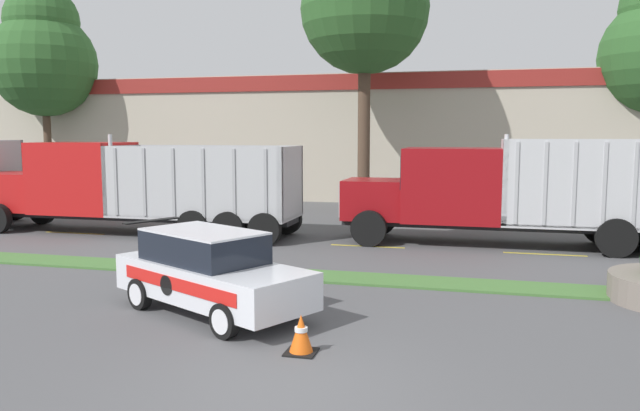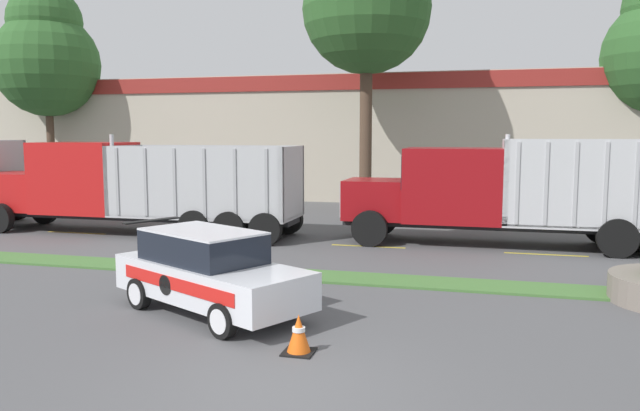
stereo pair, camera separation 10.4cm
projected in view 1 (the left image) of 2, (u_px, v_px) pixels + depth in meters
The scene contains 12 objects.
ground_plane at pixel (283, 390), 8.81m from camera, with size 600.00×600.00×0.00m, color #515154.
grass_verge at pixel (367, 279), 15.39m from camera, with size 120.00×1.24×0.06m, color #477538.
centre_line_2 at pixel (75, 233), 22.69m from camera, with size 2.40×0.14×0.01m, color yellow.
centre_line_3 at pixel (212, 239), 21.37m from camera, with size 2.40×0.14×0.01m, color yellow.
centre_line_4 at pixel (367, 246), 20.04m from camera, with size 2.40×0.14×0.01m, color yellow.
centre_line_5 at pixel (545, 254), 18.71m from camera, with size 2.40×0.14×0.01m, color yellow.
dump_truck_mid at pixel (106, 187), 22.74m from camera, with size 12.15×2.72×3.58m.
dump_truck_trail at pixel (493, 195), 20.10m from camera, with size 11.66×2.73×3.59m.
rally_car at pixel (210, 271), 12.49m from camera, with size 4.73×3.61×1.71m.
traffic_cone at pixel (301, 334), 10.25m from camera, with size 0.51×0.51×0.65m.
store_building_backdrop at pixel (369, 138), 38.10m from camera, with size 43.78×12.10×6.71m.
tree_behind_left at pixel (43, 54), 35.12m from camera, with size 5.86×5.86×11.90m.
Camera 1 is at (2.60, -8.07, 3.60)m, focal length 35.00 mm.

